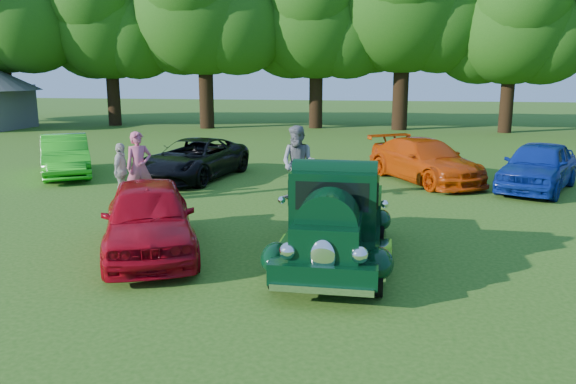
% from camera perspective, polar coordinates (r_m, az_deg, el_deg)
% --- Properties ---
extents(ground, '(120.00, 120.00, 0.00)m').
position_cam_1_polar(ground, '(10.04, 0.40, -7.29)').
color(ground, '#265213').
rests_on(ground, ground).
extents(hero_pickup, '(2.04, 4.38, 1.71)m').
position_cam_1_polar(hero_pickup, '(9.97, 4.81, -3.00)').
color(hero_pickup, black).
rests_on(hero_pickup, ground).
extents(red_convertible, '(3.11, 4.32, 1.37)m').
position_cam_1_polar(red_convertible, '(10.76, -13.97, -2.51)').
color(red_convertible, '#9E0613').
rests_on(red_convertible, ground).
extents(back_car_lime, '(3.34, 4.16, 1.33)m').
position_cam_1_polar(back_car_lime, '(19.78, -21.69, 3.46)').
color(back_car_lime, green).
rests_on(back_car_lime, ground).
extents(back_car_black, '(2.84, 4.84, 1.27)m').
position_cam_1_polar(back_car_black, '(18.09, -9.54, 3.32)').
color(back_car_black, black).
rests_on(back_car_black, ground).
extents(back_car_orange, '(3.93, 4.80, 1.31)m').
position_cam_1_polar(back_car_orange, '(17.92, 13.74, 3.13)').
color(back_car_orange, '#C33B06').
rests_on(back_car_orange, ground).
extents(back_car_blue, '(3.25, 4.42, 1.40)m').
position_cam_1_polar(back_car_blue, '(17.64, 24.06, 2.43)').
color(back_car_blue, navy).
rests_on(back_car_blue, ground).
extents(spectator_pink, '(0.80, 0.77, 1.84)m').
position_cam_1_polar(spectator_pink, '(15.08, -14.90, 2.47)').
color(spectator_pink, '#BF4E70').
rests_on(spectator_pink, ground).
extents(spectator_grey, '(1.14, 1.00, 1.98)m').
position_cam_1_polar(spectator_grey, '(14.67, 1.05, 2.90)').
color(spectator_grey, slate).
rests_on(spectator_grey, ground).
extents(spectator_white, '(0.50, 0.93, 1.51)m').
position_cam_1_polar(spectator_white, '(15.51, -16.60, 2.01)').
color(spectator_white, beige).
rests_on(spectator_white, ground).
extents(tree_line, '(61.40, 10.28, 12.19)m').
position_cam_1_polar(tree_line, '(33.29, 10.32, 18.30)').
color(tree_line, black).
rests_on(tree_line, ground).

